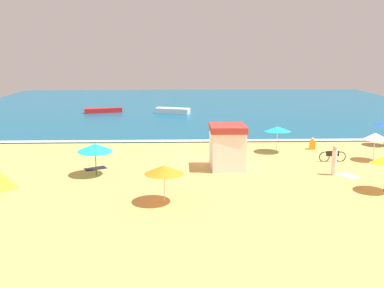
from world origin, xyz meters
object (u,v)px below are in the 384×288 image
(beach_umbrella_3, at_px, (278,129))
(lifeguard_cabana, at_px, (227,146))
(small_boat_0, at_px, (173,111))
(beachgoer_4, at_px, (334,161))
(small_boat_1, at_px, (103,110))
(beach_umbrella_2, at_px, (375,136))
(beach_umbrella_5, at_px, (95,147))
(parked_bicycle, at_px, (332,156))
(beach_umbrella_0, at_px, (164,170))
(beachgoer_3, at_px, (312,144))

(beach_umbrella_3, bearing_deg, lifeguard_cabana, -134.59)
(lifeguard_cabana, distance_m, small_boat_0, 23.39)
(beachgoer_4, xyz_separation_m, small_boat_1, (-18.19, 25.40, -0.53))
(beach_umbrella_2, distance_m, small_boat_1, 31.30)
(beachgoer_4, bearing_deg, beach_umbrella_3, 110.17)
(lifeguard_cabana, height_order, small_boat_0, lifeguard_cabana)
(beachgoer_4, relative_size, small_boat_1, 0.42)
(beach_umbrella_5, bearing_deg, parked_bicycle, 10.08)
(beach_umbrella_0, relative_size, small_boat_0, 0.63)
(beach_umbrella_2, relative_size, beach_umbrella_5, 0.80)
(beach_umbrella_2, distance_m, parked_bicycle, 3.16)
(beach_umbrella_0, relative_size, beach_umbrella_2, 1.13)
(lifeguard_cabana, xyz_separation_m, beach_umbrella_5, (-8.02, -1.26, 0.28))
(beach_umbrella_3, distance_m, beachgoer_4, 6.25)
(beach_umbrella_0, relative_size, beachgoer_4, 1.43)
(beach_umbrella_2, distance_m, beach_umbrella_5, 18.41)
(small_boat_1, bearing_deg, small_boat_0, -4.91)
(lifeguard_cabana, bearing_deg, beach_umbrella_0, -121.87)
(lifeguard_cabana, height_order, parked_bicycle, lifeguard_cabana)
(beach_umbrella_3, relative_size, beach_umbrella_5, 0.78)
(lifeguard_cabana, distance_m, beach_umbrella_5, 8.13)
(beach_umbrella_5, height_order, parked_bicycle, beach_umbrella_5)
(parked_bicycle, bearing_deg, small_boat_0, 117.19)
(small_boat_1, bearing_deg, beachgoer_3, -44.60)
(parked_bicycle, height_order, small_boat_0, parked_bicycle)
(lifeguard_cabana, height_order, beach_umbrella_2, lifeguard_cabana)
(beach_umbrella_5, bearing_deg, beachgoer_4, -1.52)
(lifeguard_cabana, bearing_deg, beach_umbrella_5, -171.06)
(beach_umbrella_3, height_order, beachgoer_4, beach_umbrella_3)
(parked_bicycle, relative_size, small_boat_0, 0.44)
(beach_umbrella_2, distance_m, beachgoer_3, 4.82)
(beach_umbrella_2, xyz_separation_m, beachgoer_3, (-3.13, 3.42, -1.30))
(lifeguard_cabana, distance_m, beach_umbrella_2, 10.29)
(beach_umbrella_2, bearing_deg, beachgoer_4, -140.05)
(parked_bicycle, bearing_deg, lifeguard_cabana, -168.66)
(beachgoer_4, xyz_separation_m, small_boat_0, (-10.06, 24.70, -0.50))
(beachgoer_4, height_order, small_boat_1, beachgoer_4)
(beach_umbrella_5, height_order, beachgoer_3, beach_umbrella_5)
(beach_umbrella_2, height_order, small_boat_0, beach_umbrella_2)
(beach_umbrella_0, height_order, small_boat_1, beach_umbrella_0)
(beach_umbrella_2, xyz_separation_m, beachgoer_4, (-3.91, -3.27, -0.80))
(lifeguard_cabana, height_order, beachgoer_4, lifeguard_cabana)
(beach_umbrella_2, xyz_separation_m, parked_bicycle, (-2.87, -0.17, -1.31))
(beachgoer_3, relative_size, beachgoer_4, 0.50)
(parked_bicycle, bearing_deg, small_boat_1, 130.77)
(beachgoer_3, height_order, beachgoer_4, beachgoer_4)
(beach_umbrella_2, height_order, beach_umbrella_5, beach_umbrella_5)
(lifeguard_cabana, relative_size, beach_umbrella_3, 1.24)
(parked_bicycle, distance_m, small_boat_1, 29.44)
(beach_umbrella_5, relative_size, small_boat_0, 0.70)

